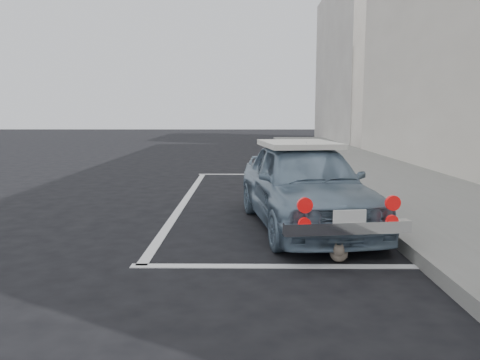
% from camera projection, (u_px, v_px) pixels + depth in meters
% --- Properties ---
extents(ground, '(80.00, 80.00, 0.00)m').
position_uv_depth(ground, '(234.00, 252.00, 5.07)').
color(ground, black).
rests_on(ground, ground).
extents(sidewalk, '(2.80, 40.00, 0.15)m').
position_uv_depth(sidewalk, '(450.00, 208.00, 7.01)').
color(sidewalk, slate).
rests_on(sidewalk, ground).
extents(building_far, '(3.50, 10.00, 8.00)m').
position_uv_depth(building_far, '(364.00, 65.00, 24.25)').
color(building_far, '#B5AEA4').
rests_on(building_far, ground).
extents(pline_rear, '(3.00, 0.12, 0.01)m').
position_uv_depth(pline_rear, '(284.00, 266.00, 4.57)').
color(pline_rear, silver).
rests_on(pline_rear, ground).
extents(pline_front, '(3.00, 0.12, 0.01)m').
position_uv_depth(pline_front, '(260.00, 174.00, 11.50)').
color(pline_front, silver).
rests_on(pline_front, ground).
extents(pline_side, '(0.12, 7.00, 0.01)m').
position_uv_depth(pline_side, '(185.00, 200.00, 8.05)').
color(pline_side, silver).
rests_on(pline_side, ground).
extents(retro_coupe, '(1.79, 3.49, 1.13)m').
position_uv_depth(retro_coupe, '(304.00, 184.00, 6.13)').
color(retro_coupe, gray).
rests_on(retro_coupe, ground).
extents(cat, '(0.24, 0.41, 0.22)m').
position_uv_depth(cat, '(339.00, 252.00, 4.72)').
color(cat, '#6C6152').
rests_on(cat, ground).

